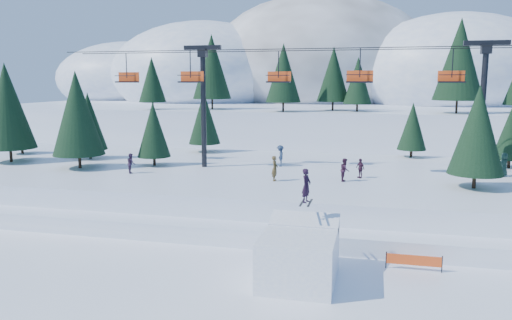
% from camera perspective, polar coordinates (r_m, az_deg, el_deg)
% --- Properties ---
extents(ground, '(160.00, 160.00, 0.00)m').
position_cam_1_polar(ground, '(24.94, 0.21, -14.16)').
color(ground, white).
rests_on(ground, ground).
extents(mid_shelf, '(70.00, 22.00, 2.50)m').
position_cam_1_polar(mid_shelf, '(41.55, 5.92, -2.95)').
color(mid_shelf, white).
rests_on(mid_shelf, ground).
extents(berm, '(70.00, 6.00, 1.10)m').
position_cam_1_polar(berm, '(32.13, 3.51, -7.77)').
color(berm, white).
rests_on(berm, ground).
extents(mountain_ridge, '(119.00, 60.00, 26.46)m').
position_cam_1_polar(mountain_ridge, '(96.22, 7.39, 8.81)').
color(mountain_ridge, white).
rests_on(mountain_ridge, ground).
extents(jump_kicker, '(3.59, 4.90, 5.40)m').
position_cam_1_polar(jump_kicker, '(25.15, 4.97, -10.74)').
color(jump_kicker, white).
rests_on(jump_kicker, ground).
extents(chairlift, '(46.00, 3.21, 10.28)m').
position_cam_1_polar(chairlift, '(40.53, 8.40, 8.20)').
color(chairlift, black).
rests_on(chairlift, mid_shelf).
extents(conifer_stand, '(63.48, 17.76, 9.54)m').
position_cam_1_polar(conifer_stand, '(40.71, 11.26, 4.82)').
color(conifer_stand, black).
rests_on(conifer_stand, mid_shelf).
extents(distant_skiers, '(29.68, 7.39, 1.87)m').
position_cam_1_polar(distant_skiers, '(39.98, 6.68, -0.33)').
color(distant_skiers, '#3D1E34').
rests_on(distant_skiers, mid_shelf).
extents(banner_near, '(2.86, 0.06, 0.90)m').
position_cam_1_polar(banner_near, '(27.84, 17.59, -10.89)').
color(banner_near, black).
rests_on(banner_near, ground).
extents(banner_far, '(2.81, 0.58, 0.90)m').
position_cam_1_polar(banner_far, '(29.36, 19.15, -9.92)').
color(banner_far, black).
rests_on(banner_far, ground).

